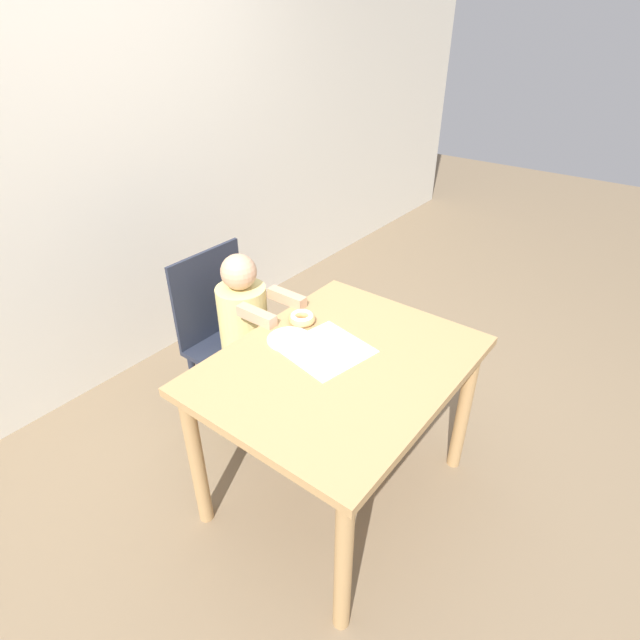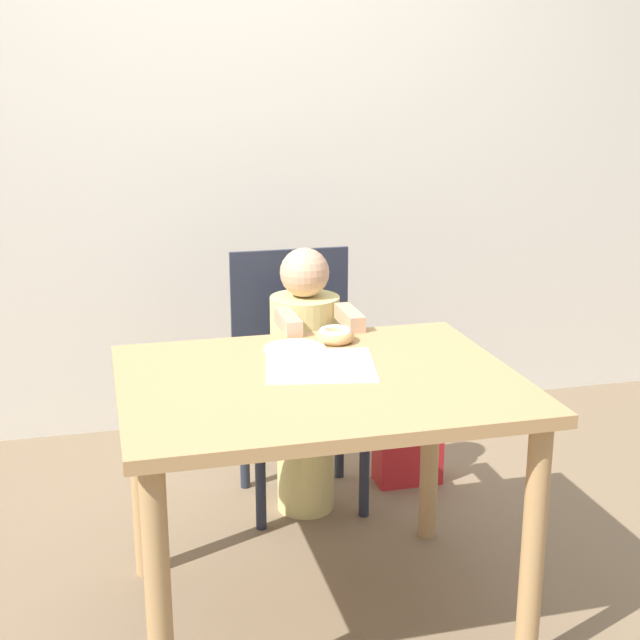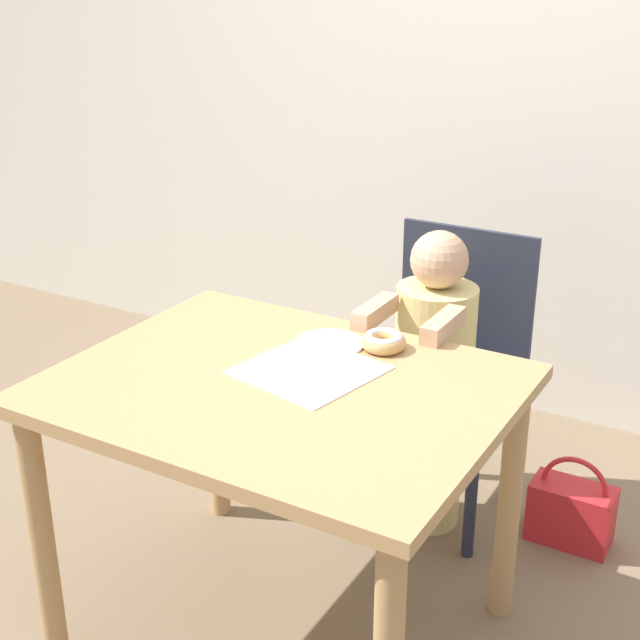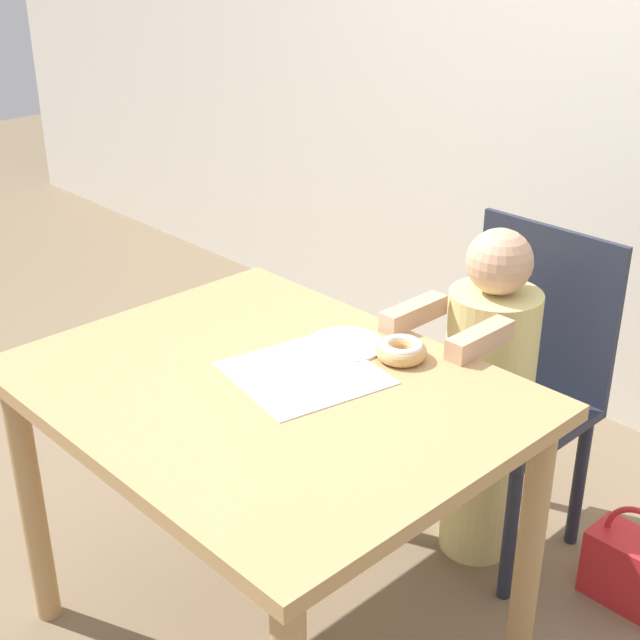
{
  "view_description": "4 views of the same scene",
  "coord_description": "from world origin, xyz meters",
  "px_view_note": "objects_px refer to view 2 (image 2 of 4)",
  "views": [
    {
      "loc": [
        -1.26,
        -0.88,
        1.87
      ],
      "look_at": [
        0.04,
        0.13,
        0.85
      ],
      "focal_mm": 28.0,
      "sensor_mm": 36.0,
      "label": 1
    },
    {
      "loc": [
        -0.55,
        -2.17,
        1.51
      ],
      "look_at": [
        0.04,
        0.13,
        0.85
      ],
      "focal_mm": 50.0,
      "sensor_mm": 36.0,
      "label": 2
    },
    {
      "loc": [
        1.02,
        -1.58,
        1.65
      ],
      "look_at": [
        0.04,
        0.13,
        0.85
      ],
      "focal_mm": 50.0,
      "sensor_mm": 36.0,
      "label": 3
    },
    {
      "loc": [
        1.28,
        -1.06,
        1.65
      ],
      "look_at": [
        0.04,
        0.13,
        0.85
      ],
      "focal_mm": 50.0,
      "sensor_mm": 36.0,
      "label": 4
    }
  ],
  "objects_px": {
    "chair": "(298,374)",
    "child_figure": "(305,382)",
    "donut": "(335,335)",
    "handbag": "(407,456)"
  },
  "relations": [
    {
      "from": "chair",
      "to": "child_figure",
      "type": "bearing_deg",
      "value": -90.0
    },
    {
      "from": "chair",
      "to": "donut",
      "type": "xyz_separation_m",
      "value": [
        0.01,
        -0.48,
        0.29
      ]
    },
    {
      "from": "chair",
      "to": "donut",
      "type": "bearing_deg",
      "value": -89.11
    },
    {
      "from": "chair",
      "to": "donut",
      "type": "relative_size",
      "value": 7.76
    },
    {
      "from": "child_figure",
      "to": "donut",
      "type": "distance_m",
      "value": 0.45
    },
    {
      "from": "chair",
      "to": "child_figure",
      "type": "relative_size",
      "value": 0.95
    },
    {
      "from": "child_figure",
      "to": "donut",
      "type": "bearing_deg",
      "value": -88.82
    },
    {
      "from": "chair",
      "to": "handbag",
      "type": "relative_size",
      "value": 3.09
    },
    {
      "from": "chair",
      "to": "handbag",
      "type": "xyz_separation_m",
      "value": [
        0.42,
        -0.01,
        -0.36
      ]
    },
    {
      "from": "chair",
      "to": "child_figure",
      "type": "xyz_separation_m",
      "value": [
        -0.0,
        -0.12,
        0.01
      ]
    }
  ]
}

